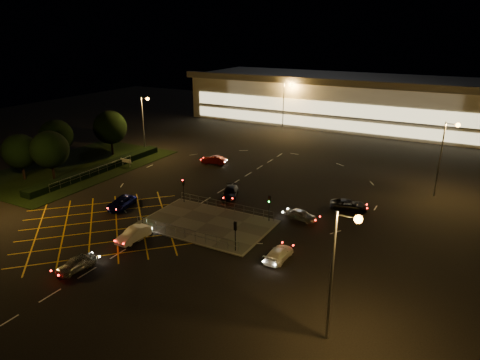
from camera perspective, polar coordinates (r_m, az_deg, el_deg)
The scene contains 26 objects.
ground at distance 51.84m, azimuth -5.13°, elevation -4.58°, with size 180.00×180.00×0.00m, color black.
pedestrian_island at distance 49.29m, azimuth -4.47°, elevation -5.81°, with size 14.00×9.00×0.12m, color #4C4944.
grass_verge at distance 73.93m, azimuth -20.89°, elevation 1.66°, with size 18.00×30.00×0.08m, color black.
hedge at distance 70.18m, azimuth -18.24°, elevation 1.45°, with size 2.00×26.00×1.00m, color black.
supermarket at distance 105.76m, azimuth 13.90°, elevation 10.38°, with size 72.00×26.50×10.50m.
streetlight_se at distance 29.72m, azimuth 13.11°, elevation -10.33°, with size 1.78×0.56×10.03m.
streetlight_nw at distance 77.44m, azimuth -12.60°, elevation 8.24°, with size 1.78×0.56×10.03m.
streetlight_ne at distance 60.98m, azimuth 25.71°, elevation 3.78°, with size 1.78×0.56×10.03m.
streetlight_far_left at distance 95.49m, azimuth 6.07°, elevation 10.66°, with size 1.78×0.56×10.03m.
signal_sw at distance 48.87m, azimuth -13.04°, elevation -3.55°, with size 0.28×0.30×3.15m.
signal_se at distance 42.40m, azimuth -0.63°, elevation -6.70°, with size 0.28×0.30×3.15m.
signal_nw at distance 54.61m, azimuth -7.56°, elevation -0.72°, with size 0.28×0.30×3.15m.
signal_ne at distance 48.91m, azimuth 3.94°, elevation -3.05°, with size 0.28×0.30×3.15m.
tree_a at distance 69.76m, azimuth -27.29°, elevation 3.41°, with size 5.04×5.04×6.86m.
tree_b at distance 75.80m, azimuth -23.31°, elevation 5.39°, with size 5.40×5.40×7.35m.
tree_c at distance 77.90m, azimuth -16.93°, elevation 6.72°, with size 5.76×5.76×7.84m.
tree_d at distance 86.40m, azimuth -16.91°, elevation 7.29°, with size 4.68×4.68×6.37m.
tree_e at distance 67.61m, azimuth -24.02°, elevation 3.73°, with size 5.40×5.40×7.35m.
car_near_silver at distance 42.91m, azimuth -21.03°, elevation -10.38°, with size 1.54×3.82×1.30m, color silver.
car_queue_white at distance 46.69m, azimuth -14.00°, elevation -7.04°, with size 1.45×4.15×1.37m, color silver.
car_left_blue at distance 55.31m, azimuth -15.56°, elevation -2.94°, with size 2.13×4.61×1.28m, color #0D1151.
car_far_dkgrey at distance 56.55m, azimuth -1.32°, elevation -1.67°, with size 1.84×4.54×1.32m, color black.
car_right_silver at distance 50.50m, azimuth 8.15°, elevation -4.61°, with size 1.47×3.65×1.24m, color #B4B8BC.
car_circ_red at distance 70.74m, azimuth -3.50°, elevation 2.69°, with size 1.40×4.02×1.32m, color maroon.
car_east_grey at distance 54.28m, azimuth 14.36°, elevation -3.26°, with size 2.14×4.65×1.29m, color black.
car_approach_white at distance 42.02m, azimuth 5.19°, elevation -9.76°, with size 1.70×4.19×1.21m, color white.
Camera 1 is at (26.59, -39.18, 21.11)m, focal length 32.00 mm.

